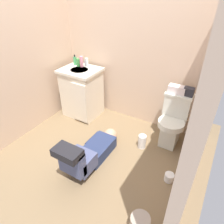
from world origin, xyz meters
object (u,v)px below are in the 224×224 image
toilet (173,121)px  bottle_green (78,63)px  soap_dispenser (75,61)px  bottle_clear (87,62)px  toiletry_bag (189,92)px  toilet_paper_roll (169,177)px  vanity_cabinet (82,92)px  tissue_box (177,89)px  bottle_pink (82,62)px  paper_towel_roll (142,141)px  faucet (85,63)px  person_plumber (89,152)px

toilet → bottle_green: bearing=177.6°
soap_dispenser → bottle_clear: 0.22m
toiletry_bag → toilet_paper_roll: toiletry_bag is taller
vanity_cabinet → tissue_box: bearing=4.5°
tissue_box → bottle_pink: 1.55m
bottle_clear → toilet_paper_roll: 2.09m
bottle_pink → paper_towel_roll: 1.57m
vanity_cabinet → tissue_box: size_ratio=3.73×
tissue_box → bottle_green: bottle_green is taller
faucet → tissue_box: faucet is taller
faucet → soap_dispenser: 0.19m
toilet → bottle_pink: 1.68m
toilet_paper_roll → soap_dispenser: bearing=158.0°
toilet → bottle_pink: bottle_pink is taller
tissue_box → bottle_pink: size_ratio=1.27×
bottle_pink → toilet_paper_roll: size_ratio=1.57×
faucet → person_plumber: size_ratio=0.09×
faucet → tissue_box: bearing=-1.0°
soap_dispenser → paper_towel_roll: soap_dispenser is taller
toiletry_bag → toilet_paper_roll: 1.09m
bottle_green → paper_towel_roll: 1.61m
person_plumber → soap_dispenser: bearing=133.5°
toilet → person_plumber: bearing=-129.4°
toiletry_bag → toilet_paper_roll: (0.10, -0.78, -0.76)m
soap_dispenser → bottle_pink: size_ratio=0.96×
person_plumber → soap_dispenser: 1.58m
toilet → vanity_cabinet: (-1.54, -0.03, 0.05)m
toilet → tissue_box: 0.44m
faucet → person_plumber: bearing=-53.1°
bottle_pink → bottle_clear: size_ratio=1.25×
tissue_box → toiletry_bag: toiletry_bag is taller
faucet → bottle_green: 0.11m
faucet → soap_dispenser: bearing=-174.0°
soap_dispenser → toilet_paper_roll: bearing=-22.0°
vanity_cabinet → faucet: (-0.00, 0.15, 0.45)m
faucet → toilet_paper_roll: (1.76, -0.80, -0.82)m
toiletry_bag → bottle_pink: size_ratio=0.72×
soap_dispenser → toilet: bearing=-3.2°
bottle_pink → bottle_clear: bearing=38.3°
bottle_green → bottle_clear: bottle_clear is taller
faucet → toiletry_bag: bearing=-0.9°
vanity_cabinet → paper_towel_roll: vanity_cabinet is taller
vanity_cabinet → faucet: faucet is taller
vanity_cabinet → bottle_clear: bottle_clear is taller
person_plumber → toilet_paper_roll: person_plumber is taller
faucet → person_plumber: 1.48m
paper_towel_roll → soap_dispenser: bearing=163.8°
bottle_clear → bottle_green: bearing=-155.7°
toilet → toilet_paper_roll: 0.79m
toilet → bottle_green: size_ratio=6.10×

